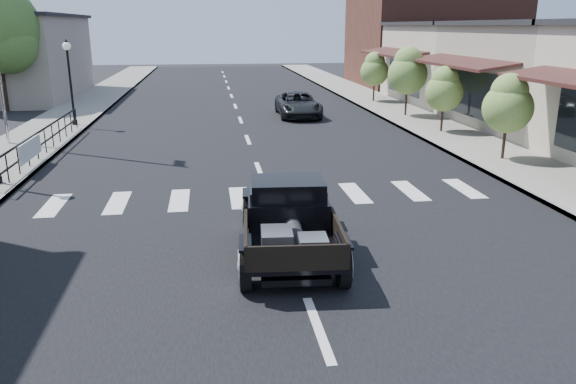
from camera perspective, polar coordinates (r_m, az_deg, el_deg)
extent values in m
plane|color=black|center=(11.52, 0.23, -6.34)|extent=(120.00, 120.00, 0.00)
cube|color=black|center=(25.94, -4.58, 6.57)|extent=(14.00, 80.00, 0.02)
cube|color=gray|center=(26.80, -23.13, 5.76)|extent=(3.00, 80.00, 0.15)
cube|color=gray|center=(27.76, 13.34, 6.97)|extent=(3.00, 80.00, 0.15)
cube|color=#B8AD9B|center=(36.54, 19.31, 12.14)|extent=(10.00, 9.00, 4.50)
cube|color=brown|center=(45.80, 14.26, 14.83)|extent=(11.00, 10.00, 7.00)
imported|color=black|center=(28.92, 1.03, 8.85)|extent=(2.10, 4.43, 1.22)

